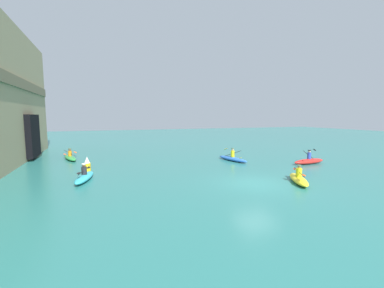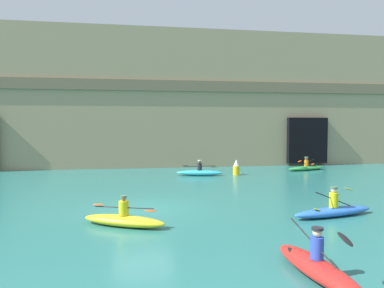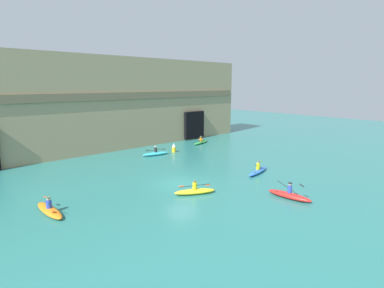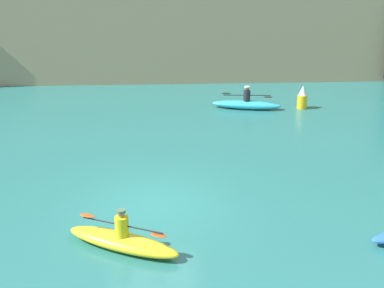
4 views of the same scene
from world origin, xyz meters
name	(u,v)px [view 2 (image 2 of 4)]	position (x,y,z in m)	size (l,w,h in m)	color
ground_plane	(143,209)	(0.00, 0.00, 0.00)	(120.00, 120.00, 0.00)	#28706B
cliff_bluff	(141,100)	(0.51, 17.23, 5.63)	(44.69, 5.73, 11.30)	#9E8966
kayak_green	(306,168)	(12.84, 11.23, 0.21)	(3.50, 1.65, 1.04)	green
kayak_blue	(333,210)	(7.18, -2.40, 0.23)	(3.65, 1.43, 1.15)	blue
kayak_cyan	(200,172)	(4.20, 9.62, 0.23)	(3.27, 1.40, 1.07)	#33B2C6
kayak_yellow	(124,220)	(-0.74, -2.50, 0.23)	(3.07, 2.09, 1.07)	yellow
kayak_red	(317,267)	(3.71, -7.64, 0.25)	(1.00, 3.28, 1.25)	red
marker_buoy	(236,168)	(6.78, 9.54, 0.50)	(0.46, 0.46, 1.09)	yellow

